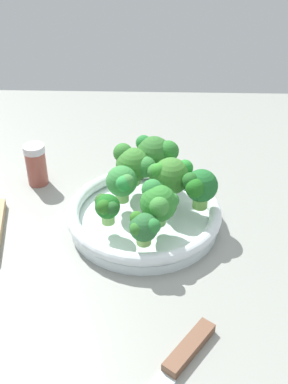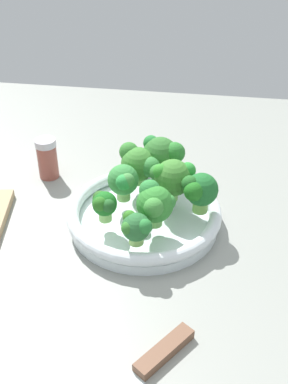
% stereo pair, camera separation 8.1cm
% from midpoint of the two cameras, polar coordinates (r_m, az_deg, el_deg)
% --- Properties ---
extents(ground_plane, '(1.30, 1.30, 0.03)m').
position_cam_midpoint_polar(ground_plane, '(0.83, 0.90, -5.98)').
color(ground_plane, gray).
extents(bowl, '(0.27, 0.27, 0.04)m').
position_cam_midpoint_polar(bowl, '(0.83, 2.76, -2.93)').
color(bowl, white).
rests_on(bowl, ground_plane).
extents(broccoli_floret_0, '(0.06, 0.07, 0.08)m').
position_cam_midpoint_polar(broccoli_floret_0, '(0.76, 4.35, -1.45)').
color(broccoli_floret_0, '#78C15C').
rests_on(broccoli_floret_0, bowl).
extents(broccoli_floret_1, '(0.04, 0.05, 0.05)m').
position_cam_midpoint_polar(broccoli_floret_1, '(0.77, -1.91, -1.58)').
color(broccoli_floret_1, '#95D46B').
rests_on(broccoli_floret_1, bowl).
extents(broccoli_floret_2, '(0.05, 0.05, 0.05)m').
position_cam_midpoint_polar(broccoli_floret_2, '(0.72, 2.19, -4.40)').
color(broccoli_floret_2, '#94CC63').
rests_on(broccoli_floret_2, bowl).
extents(broccoli_floret_3, '(0.08, 0.07, 0.08)m').
position_cam_midpoint_polar(broccoli_floret_3, '(0.88, 4.80, 4.48)').
color(broccoli_floret_3, '#A3C76B').
rests_on(broccoli_floret_3, bowl).
extents(broccoli_floret_4, '(0.08, 0.07, 0.08)m').
position_cam_midpoint_polar(broccoli_floret_4, '(0.82, 6.23, 1.73)').
color(broccoli_floret_4, '#7DB558').
rests_on(broccoli_floret_4, bowl).
extents(broccoli_floret_5, '(0.05, 0.06, 0.07)m').
position_cam_midpoint_polar(broccoli_floret_5, '(0.81, 0.33, 1.26)').
color(broccoli_floret_5, '#81BA5D').
rests_on(broccoli_floret_5, bowl).
extents(broccoli_floret_6, '(0.06, 0.07, 0.07)m').
position_cam_midpoint_polar(broccoli_floret_6, '(0.79, 9.64, 0.10)').
color(broccoli_floret_6, '#7BBA51').
rests_on(broccoli_floret_6, bowl).
extents(broccoli_floret_7, '(0.08, 0.06, 0.08)m').
position_cam_midpoint_polar(broccoli_floret_7, '(0.86, 2.24, 3.41)').
color(broccoli_floret_7, '#83CC66').
rests_on(broccoli_floret_7, bowl).
extents(knife, '(0.18, 0.23, 0.01)m').
position_cam_midpoint_polar(knife, '(0.63, 3.25, -21.38)').
color(knife, silver).
rests_on(knife, ground_plane).
extents(pepper_shaker, '(0.04, 0.04, 0.09)m').
position_cam_midpoint_polar(pepper_shaker, '(0.97, -9.33, 4.00)').
color(pepper_shaker, brown).
rests_on(pepper_shaker, ground_plane).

